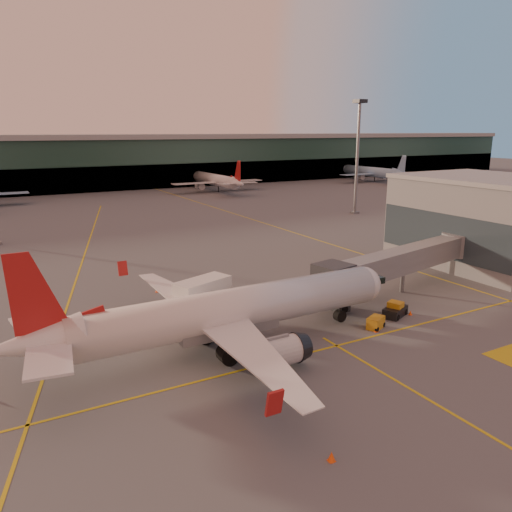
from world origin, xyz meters
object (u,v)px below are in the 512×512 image
catering_truck (203,298)px  pushback_tug (395,310)px  main_airplane (224,313)px  gpu_cart (376,323)px

catering_truck → pushback_tug: size_ratio=1.85×
main_airplane → gpu_cart: size_ratio=15.53×
main_airplane → pushback_tug: (19.29, -1.13, -2.88)m
catering_truck → pushback_tug: 20.08m
main_airplane → catering_truck: (1.13, 7.21, -0.95)m
main_airplane → gpu_cart: (15.21, -2.66, -2.95)m
catering_truck → gpu_cart: size_ratio=2.75×
gpu_cart → main_airplane: bearing=145.8°
gpu_cart → pushback_tug: pushback_tug is taller
gpu_cart → pushback_tug: 4.36m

